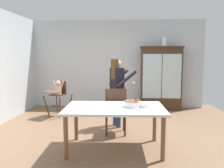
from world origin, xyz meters
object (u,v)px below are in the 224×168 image
(ceramic_vase, at_px, (164,42))
(adult_person, at_px, (117,84))
(birthday_cake, at_px, (132,104))
(dining_chair_far_side, at_px, (116,108))
(serving_bowl, at_px, (144,106))
(dining_table, at_px, (115,112))
(china_cabinet, at_px, (161,78))
(high_chair_with_toddler, at_px, (58,91))

(ceramic_vase, height_order, adult_person, ceramic_vase)
(birthday_cake, bearing_deg, dining_chair_far_side, 114.27)
(serving_bowl, bearing_deg, birthday_cake, 178.15)
(ceramic_vase, height_order, birthday_cake, ceramic_vase)
(birthday_cake, bearing_deg, dining_table, -173.99)
(serving_bowl, height_order, dining_chair_far_side, dining_chair_far_side)
(dining_chair_far_side, bearing_deg, china_cabinet, -121.23)
(birthday_cake, relative_size, dining_chair_far_side, 0.29)
(china_cabinet, height_order, serving_bowl, china_cabinet)
(adult_person, height_order, dining_chair_far_side, adult_person)
(high_chair_with_toddler, bearing_deg, adult_person, -6.71)
(china_cabinet, distance_m, high_chair_with_toddler, 3.03)
(dining_chair_far_side, bearing_deg, dining_table, 87.14)
(adult_person, xyz_separation_m, dining_chair_far_side, (-0.00, -0.60, -0.41))
(ceramic_vase, relative_size, serving_bowl, 1.50)
(birthday_cake, bearing_deg, ceramic_vase, 72.95)
(dining_chair_far_side, bearing_deg, adult_person, -94.86)
(high_chair_with_toddler, height_order, dining_table, high_chair_with_toddler)
(ceramic_vase, relative_size, dining_table, 0.16)
(ceramic_vase, xyz_separation_m, dining_table, (-1.26, -3.19, -1.34))
(dining_table, height_order, dining_chair_far_side, dining_chair_far_side)
(ceramic_vase, distance_m, dining_chair_far_side, 3.13)
(dining_table, distance_m, dining_chair_far_side, 0.75)
(dining_table, bearing_deg, dining_chair_far_side, 91.97)
(high_chair_with_toddler, xyz_separation_m, adult_person, (1.63, -0.87, 0.31))
(birthday_cake, xyz_separation_m, serving_bowl, (0.21, -0.01, -0.03))
(adult_person, bearing_deg, dining_table, 153.02)
(china_cabinet, relative_size, dining_chair_far_side, 1.96)
(china_cabinet, bearing_deg, adult_person, -123.35)
(birthday_cake, relative_size, serving_bowl, 1.56)
(ceramic_vase, height_order, serving_bowl, ceramic_vase)
(birthday_cake, bearing_deg, adult_person, 103.66)
(dining_table, bearing_deg, high_chair_with_toddler, 126.84)
(high_chair_with_toddler, distance_m, serving_bowl, 3.07)
(dining_chair_far_side, bearing_deg, high_chair_with_toddler, -46.91)
(ceramic_vase, height_order, dining_chair_far_side, ceramic_vase)
(ceramic_vase, xyz_separation_m, serving_bowl, (-0.76, -3.17, -1.23))
(adult_person, xyz_separation_m, dining_table, (0.03, -1.34, -0.31))
(china_cabinet, bearing_deg, high_chair_with_toddler, -160.96)
(china_cabinet, xyz_separation_m, birthday_cake, (-0.90, -3.16, -0.15))
(china_cabinet, distance_m, birthday_cake, 3.29)
(ceramic_vase, distance_m, high_chair_with_toddler, 3.36)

